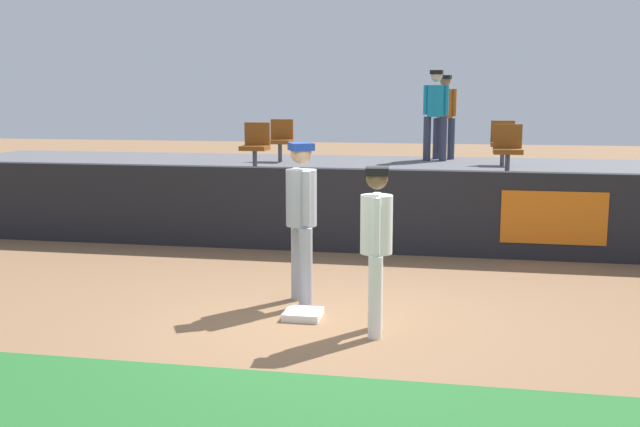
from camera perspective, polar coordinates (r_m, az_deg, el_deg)
ground_plane at (r=7.91m, az=-0.17°, el=-8.50°), size 60.00×60.00×0.00m
first_base at (r=8.06m, az=-1.33°, el=-7.88°), size 0.40×0.40×0.08m
player_fielder_home at (r=7.35m, az=4.47°, el=-1.98°), size 0.35×0.55×1.71m
player_runner_visitor at (r=8.39m, az=-1.47°, el=0.16°), size 0.48×0.48×1.88m
field_wall at (r=11.26m, az=3.38°, el=0.20°), size 18.00×0.26×1.30m
bleacher_platform at (r=13.80m, az=4.69°, el=1.44°), size 18.00×4.80×1.10m
seat_front_left at (r=12.98m, az=-5.05°, el=5.47°), size 0.46×0.44×0.84m
seat_back_left at (r=14.72m, az=-3.09°, el=5.93°), size 0.46×0.44×0.84m
seat_back_right at (r=14.32m, az=14.10°, el=5.57°), size 0.44×0.44×0.84m
seat_front_right at (r=12.52m, az=14.47°, el=5.08°), size 0.47×0.44×0.84m
spectator_hooded at (r=15.42m, az=9.72°, el=7.92°), size 0.48×0.38×1.72m
spectator_capped at (r=14.96m, az=9.05°, el=8.10°), size 0.51×0.37×1.81m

